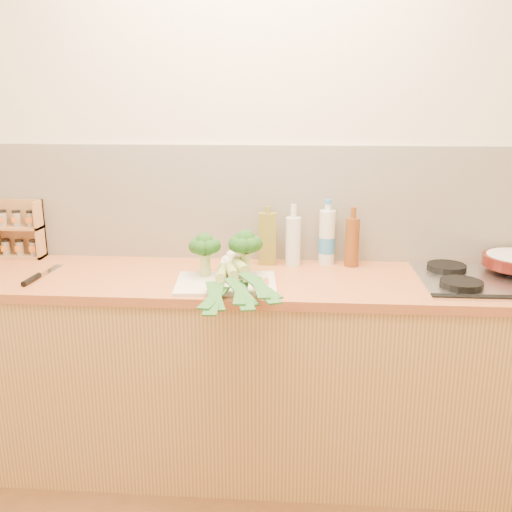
{
  "coord_description": "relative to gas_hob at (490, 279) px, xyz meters",
  "views": [
    {
      "loc": [
        0.21,
        -1.15,
        1.64
      ],
      "look_at": [
        0.04,
        1.1,
        1.02
      ],
      "focal_mm": 40.0,
      "sensor_mm": 36.0,
      "label": 1
    }
  ],
  "objects": [
    {
      "name": "spice_rack",
      "position": [
        -2.15,
        0.25,
        0.11
      ],
      "size": [
        0.23,
        0.09,
        0.28
      ],
      "color": "tan",
      "rests_on": "counter"
    },
    {
      "name": "chefs_knife",
      "position": [
        -1.92,
        -0.1,
        -0.01
      ],
      "size": [
        0.05,
        0.33,
        0.02
      ],
      "rotation": [
        0.0,
        0.0,
        -0.06
      ],
      "color": "silver",
      "rests_on": "counter"
    },
    {
      "name": "leek_mid",
      "position": [
        -1.06,
        -0.17,
        0.04
      ],
      "size": [
        0.2,
        0.64,
        0.04
      ],
      "rotation": [
        0.0,
        0.0,
        0.23
      ],
      "color": "white",
      "rests_on": "chopping_board"
    },
    {
      "name": "room_shell",
      "position": [
        -1.02,
        0.29,
        0.26
      ],
      "size": [
        3.5,
        3.5,
        3.5
      ],
      "color": "beige",
      "rests_on": "ground"
    },
    {
      "name": "amber_bottle",
      "position": [
        -0.56,
        0.2,
        0.1
      ],
      "size": [
        0.06,
        0.06,
        0.28
      ],
      "color": "brown",
      "rests_on": "counter"
    },
    {
      "name": "leek_front",
      "position": [
        -1.12,
        -0.13,
        0.02
      ],
      "size": [
        0.11,
        0.71,
        0.04
      ],
      "rotation": [
        0.0,
        0.0,
        0.05
      ],
      "color": "white",
      "rests_on": "chopping_board"
    },
    {
      "name": "broccoli_right",
      "position": [
        -1.03,
        -0.01,
        0.13
      ],
      "size": [
        0.14,
        0.15,
        0.2
      ],
      "color": "#AABE6F",
      "rests_on": "chopping_board"
    },
    {
      "name": "gas_hob",
      "position": [
        0.0,
        0.0,
        0.0
      ],
      "size": [
        0.58,
        0.5,
        0.04
      ],
      "color": "silver",
      "rests_on": "counter"
    },
    {
      "name": "water_bottle",
      "position": [
        -0.67,
        0.24,
        0.1
      ],
      "size": [
        0.08,
        0.08,
        0.28
      ],
      "color": "silver",
      "rests_on": "counter"
    },
    {
      "name": "oil_tin",
      "position": [
        -0.95,
        0.2,
        0.11
      ],
      "size": [
        0.08,
        0.05,
        0.27
      ],
      "color": "olive",
      "rests_on": "counter"
    },
    {
      "name": "glass_bottle",
      "position": [
        -0.83,
        0.2,
        0.1
      ],
      "size": [
        0.07,
        0.07,
        0.28
      ],
      "color": "silver",
      "rests_on": "counter"
    },
    {
      "name": "counter",
      "position": [
        -1.02,
        0.0,
        -0.46
      ],
      "size": [
        3.2,
        0.62,
        0.9
      ],
      "color": "tan",
      "rests_on": "ground"
    },
    {
      "name": "chopping_board",
      "position": [
        -1.1,
        -0.12,
        -0.01
      ],
      "size": [
        0.44,
        0.34,
        0.01
      ],
      "primitive_type": "cube",
      "rotation": [
        0.0,
        0.0,
        0.09
      ],
      "color": "beige",
      "rests_on": "counter"
    },
    {
      "name": "broccoli_left",
      "position": [
        -1.2,
        -0.03,
        0.13
      ],
      "size": [
        0.13,
        0.14,
        0.19
      ],
      "color": "#AABE6F",
      "rests_on": "chopping_board"
    },
    {
      "name": "leek_back",
      "position": [
        -1.02,
        -0.15,
        0.06
      ],
      "size": [
        0.27,
        0.64,
        0.04
      ],
      "rotation": [
        0.0,
        0.0,
        0.35
      ],
      "color": "white",
      "rests_on": "chopping_board"
    }
  ]
}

